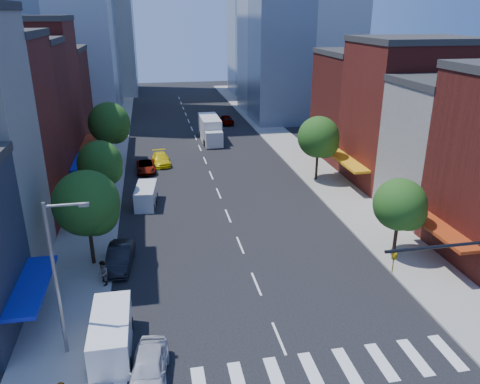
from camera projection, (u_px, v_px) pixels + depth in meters
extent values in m
plane|color=black|center=(279.00, 338.00, 27.43)|extent=(220.00, 220.00, 0.00)
cube|color=gray|center=(107.00, 156.00, 61.85)|extent=(5.00, 120.00, 0.15)
cube|color=gray|center=(289.00, 147.00, 66.27)|extent=(5.00, 120.00, 0.15)
cube|color=silver|center=(294.00, 375.00, 24.68)|extent=(19.00, 3.00, 0.01)
cube|color=#4B1812|center=(6.00, 121.00, 47.60)|extent=(12.00, 8.00, 15.00)
cube|color=maroon|center=(24.00, 98.00, 55.03)|extent=(12.00, 9.00, 17.00)
cube|color=#4B1812|center=(43.00, 101.00, 64.46)|extent=(12.00, 10.00, 13.00)
cube|color=#BBB7AC|center=(459.00, 151.00, 42.74)|extent=(12.00, 8.00, 12.00)
cube|color=maroon|center=(410.00, 115.00, 50.45)|extent=(12.00, 10.00, 15.00)
cube|color=#4B1812|center=(368.00, 107.00, 59.97)|extent=(12.00, 10.00, 13.00)
cylinder|color=black|center=(455.00, 245.00, 21.77)|extent=(7.00, 0.16, 0.16)
imported|color=gold|center=(394.00, 263.00, 21.45)|extent=(0.22, 0.18, 1.10)
cylinder|color=slate|center=(56.00, 282.00, 24.56)|extent=(0.20, 0.20, 9.00)
cylinder|color=slate|center=(65.00, 205.00, 23.19)|extent=(2.00, 0.14, 0.14)
cube|color=slate|center=(84.00, 205.00, 23.37)|extent=(0.50, 0.25, 0.18)
cylinder|color=black|center=(91.00, 240.00, 34.72)|extent=(0.28, 0.28, 3.92)
sphere|color=#154A17|center=(86.00, 203.00, 33.67)|extent=(4.80, 4.80, 4.80)
sphere|color=#154A17|center=(96.00, 213.00, 33.75)|extent=(3.36, 3.36, 3.36)
cylinder|color=black|center=(103.00, 190.00, 44.85)|extent=(0.28, 0.28, 3.64)
sphere|color=#154A17|center=(100.00, 163.00, 43.87)|extent=(4.20, 4.20, 4.20)
sphere|color=#154A17|center=(107.00, 170.00, 43.94)|extent=(2.94, 2.94, 2.94)
cylinder|color=black|center=(112.00, 148.00, 57.58)|extent=(0.28, 0.28, 4.20)
sphere|color=#154A17|center=(109.00, 123.00, 56.45)|extent=(5.00, 5.00, 5.00)
sphere|color=#154A17|center=(115.00, 129.00, 56.55)|extent=(3.50, 3.50, 3.50)
cylinder|color=black|center=(396.00, 234.00, 36.14)|extent=(0.28, 0.28, 3.36)
sphere|color=#154A17|center=(400.00, 204.00, 35.24)|extent=(4.00, 4.00, 4.00)
sphere|color=#154A17|center=(408.00, 213.00, 35.28)|extent=(2.80, 2.80, 2.80)
cylinder|color=black|center=(317.00, 163.00, 52.54)|extent=(0.28, 0.28, 3.92)
sphere|color=#154A17|center=(318.00, 137.00, 51.48)|extent=(4.60, 4.60, 4.60)
sphere|color=#154A17|center=(324.00, 144.00, 51.56)|extent=(3.22, 3.22, 3.22)
imported|color=silver|center=(149.00, 369.00, 23.99)|extent=(2.43, 4.80, 1.57)
imported|color=black|center=(120.00, 257.00, 34.90)|extent=(2.21, 5.04, 1.61)
imported|color=#999999|center=(146.00, 167.00, 55.92)|extent=(2.31, 4.70, 1.28)
imported|color=black|center=(146.00, 194.00, 47.53)|extent=(2.17, 4.62, 1.30)
cube|color=silver|center=(111.00, 334.00, 26.06)|extent=(2.11, 5.25, 2.20)
cube|color=black|center=(108.00, 354.00, 24.12)|extent=(1.94, 1.05, 0.94)
cylinder|color=black|center=(92.00, 369.00, 24.53)|extent=(0.26, 0.80, 0.80)
cylinder|color=black|center=(129.00, 365.00, 24.86)|extent=(0.26, 0.80, 0.80)
cylinder|color=black|center=(98.00, 327.00, 27.80)|extent=(0.26, 0.80, 0.80)
cylinder|color=black|center=(131.00, 324.00, 28.13)|extent=(0.26, 0.80, 0.80)
cube|color=silver|center=(146.00, 196.00, 46.14)|extent=(2.34, 4.80, 1.94)
cube|color=black|center=(144.00, 200.00, 44.41)|extent=(1.80, 1.10, 0.83)
cylinder|color=black|center=(136.00, 208.00, 44.85)|extent=(0.31, 0.72, 0.70)
cylinder|color=black|center=(154.00, 208.00, 44.98)|extent=(0.31, 0.72, 0.70)
cylinder|color=black|center=(140.00, 196.00, 47.78)|extent=(0.31, 0.72, 0.70)
cylinder|color=black|center=(156.00, 196.00, 47.90)|extent=(0.31, 0.72, 0.70)
imported|color=yellow|center=(161.00, 159.00, 58.61)|extent=(2.33, 4.97, 1.40)
imported|color=black|center=(207.00, 137.00, 68.80)|extent=(1.57, 4.37, 1.43)
imported|color=#999999|center=(226.00, 119.00, 79.89)|extent=(2.32, 4.82, 1.59)
cube|color=silver|center=(210.00, 129.00, 69.45)|extent=(2.68, 7.16, 3.52)
cube|color=silver|center=(214.00, 139.00, 65.82)|extent=(2.43, 1.99, 2.20)
cylinder|color=black|center=(205.00, 143.00, 66.66)|extent=(0.34, 0.99, 0.99)
cylinder|color=black|center=(221.00, 142.00, 67.10)|extent=(0.34, 0.99, 0.99)
cylinder|color=black|center=(201.00, 135.00, 71.19)|extent=(0.34, 0.99, 0.99)
cylinder|color=black|center=(216.00, 134.00, 71.63)|extent=(0.34, 0.99, 0.99)
imported|color=#999999|center=(103.00, 273.00, 32.24)|extent=(0.82, 0.98, 1.82)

